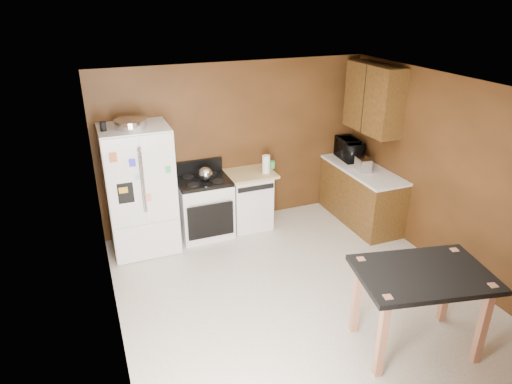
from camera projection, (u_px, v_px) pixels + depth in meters
floor at (299, 295)px, 5.59m from camera, size 4.50×4.50×0.00m
ceiling at (308, 91)px, 4.57m from camera, size 4.50×4.50×0.00m
wall_back at (237, 145)px, 6.99m from camera, size 4.20×0.00×4.20m
wall_front at (450, 332)px, 3.17m from camera, size 4.20×0.00×4.20m
wall_left at (108, 238)px, 4.38m from camera, size 0.00×4.50×4.50m
wall_right at (451, 177)px, 5.78m from camera, size 0.00×4.50×4.50m
roasting_pan at (130, 124)px, 5.87m from camera, size 0.42×0.42×0.10m
pen_cup at (103, 126)px, 5.72m from camera, size 0.08×0.08×0.12m
kettle at (206, 174)px, 6.57m from camera, size 0.20×0.20×0.20m
paper_towel at (266, 164)px, 6.85m from camera, size 0.15×0.15×0.28m
green_canister at (272, 165)px, 7.07m from camera, size 0.12×0.12×0.11m
toaster at (363, 164)px, 6.92m from camera, size 0.20×0.29×0.20m
microwave at (349, 150)px, 7.40m from camera, size 0.41×0.57×0.30m
refrigerator at (140, 190)px, 6.29m from camera, size 0.90×0.80×1.80m
gas_range at (204, 206)px, 6.82m from camera, size 0.76×0.68×1.10m
dishwasher at (249, 199)px, 7.09m from camera, size 0.78×0.63×0.89m
right_cabinets at (365, 167)px, 7.09m from camera, size 0.63×1.58×2.45m
island at (422, 283)px, 4.50m from camera, size 1.43×1.10×0.92m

